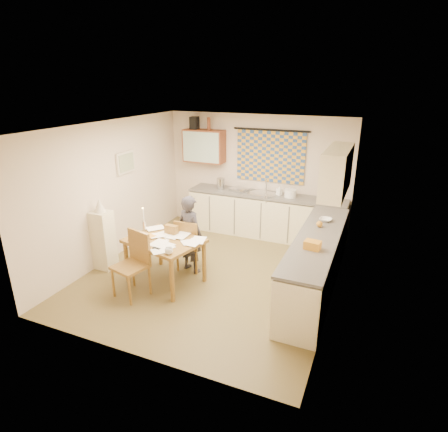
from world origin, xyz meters
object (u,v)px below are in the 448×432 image
at_px(chair_far, 191,253).
at_px(person, 190,234).
at_px(stove, 302,298).
at_px(shelf_stand, 104,240).
at_px(dining_table, 165,260).
at_px(counter_back, 265,215).
at_px(counter_right, 316,264).

distance_m(chair_far, person, 0.40).
bearing_deg(stove, person, 158.65).
relative_size(stove, shelf_stand, 0.82).
distance_m(dining_table, chair_far, 0.59).
relative_size(counter_back, dining_table, 2.51).
bearing_deg(counter_right, shelf_stand, -168.79).
height_order(counter_right, stove, counter_right).
bearing_deg(dining_table, person, 81.39).
bearing_deg(shelf_stand, person, 19.20).
bearing_deg(chair_far, dining_table, 70.76).
bearing_deg(counter_back, person, -109.51).
xyz_separation_m(counter_back, chair_far, (-0.74, -1.95, -0.16)).
height_order(dining_table, shelf_stand, shelf_stand).
relative_size(stove, dining_table, 0.66).
height_order(stove, chair_far, chair_far).
xyz_separation_m(counter_right, chair_far, (-2.13, -0.14, -0.16)).
height_order(counter_back, shelf_stand, shelf_stand).
bearing_deg(shelf_stand, dining_table, -0.00).
bearing_deg(person, chair_far, -41.31).
height_order(person, shelf_stand, person).
distance_m(stove, shelf_stand, 3.56).
height_order(counter_back, counter_right, same).
bearing_deg(counter_right, stove, -90.00).
xyz_separation_m(stove, dining_table, (-2.30, 0.32, -0.05)).
height_order(counter_right, person, person).
height_order(counter_back, stove, counter_back).
height_order(stove, shelf_stand, shelf_stand).
relative_size(counter_right, shelf_stand, 2.80).
bearing_deg(stove, counter_back, 116.09).
bearing_deg(counter_right, chair_far, -176.19).
bearing_deg(shelf_stand, counter_right, 11.21).
bearing_deg(person, counter_right, -156.51).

